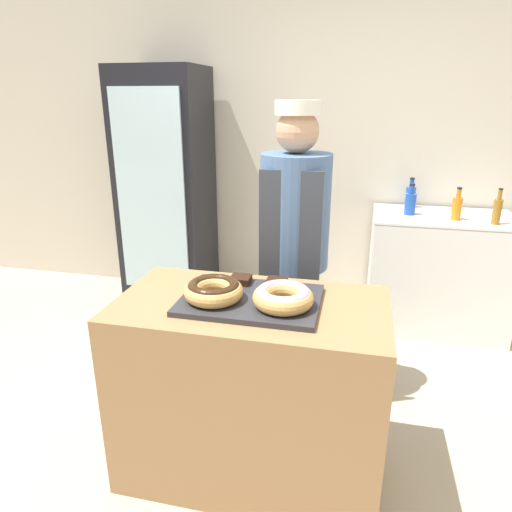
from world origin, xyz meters
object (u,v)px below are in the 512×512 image
Objects in this scene: baker_person at (294,253)px; brownie_back_left at (241,279)px; brownie_back_right at (277,283)px; serving_tray at (251,300)px; donut_chocolate_glaze at (214,290)px; beverage_fridge at (167,192)px; bottle_orange at (457,207)px; chest_freezer at (437,272)px; bottle_amber at (497,210)px; donut_light_glaze at (283,296)px; bottle_blue at (410,196)px; bottle_blue_b at (410,203)px.

brownie_back_left is at bearing -109.84° from baker_person.
brownie_back_left and brownie_back_right have the same top height.
donut_chocolate_glaze reaches higher than serving_tray.
beverage_fridge is 2.25m from bottle_orange.
brownie_back_left is 0.05× the size of baker_person.
brownie_back_right is at bearing -52.41° from beverage_fridge.
serving_tray reaches higher than chest_freezer.
bottle_amber is (1.44, 1.44, 0.07)m from brownie_back_left.
donut_light_glaze is 0.25× the size of chest_freezer.
baker_person is 1.67m from beverage_fridge.
bottle_blue is (0.82, 1.99, 0.09)m from serving_tray.
serving_tray is 0.17m from donut_chocolate_glaze.
brownie_back_left is at bearing 119.52° from serving_tray.
bottle_blue is at bearing 71.89° from donut_light_glaze.
bottle_amber is (0.25, -0.07, 0.01)m from bottle_orange.
bottle_amber is at bearing -15.48° from bottle_blue_b.
serving_tray is 6.45× the size of brownie_back_right.
beverage_fridge is 2.50m from bottle_amber.
brownie_back_right reaches higher than chest_freezer.
chest_freezer is 0.55m from bottle_orange.
bottle_blue_b is at bearing 65.41° from serving_tray.
bottle_amber reaches higher than bottle_orange.
donut_chocolate_glaze is 2.74× the size of brownie_back_right.
bottle_blue_b is (0.80, 1.74, 0.09)m from serving_tray.
bottle_amber is at bearing 53.80° from donut_light_glaze.
serving_tray is 2.53× the size of bottle_blue.
bottle_blue_b is (-0.55, 0.15, -0.01)m from bottle_amber.
bottle_amber is at bearing -36.95° from bottle_blue.
brownie_back_left is (0.06, 0.21, -0.03)m from donut_chocolate_glaze.
brownie_back_left is 0.39× the size of bottle_blue.
bottle_blue_b is (1.94, -0.01, 0.01)m from beverage_fridge.
brownie_back_left is 0.37× the size of bottle_amber.
baker_person is 1.43m from bottle_orange.
donut_chocolate_glaze is 1.09× the size of bottle_blue_b.
donut_light_glaze is 0.13× the size of beverage_fridge.
brownie_back_left is 1.92m from beverage_fridge.
bottle_amber is (1.26, 0.95, 0.09)m from baker_person.
brownie_back_left is 0.40× the size of bottle_blue_b.
beverage_fridge is at bearing -173.17° from bottle_blue.
baker_person is at bearing -122.67° from bottle_blue_b.
serving_tray is 6.45× the size of brownie_back_left.
beverage_fridge reaches higher than baker_person.
brownie_back_right is 0.05× the size of baker_person.
donut_light_glaze is 1.96m from bottle_orange.
brownie_back_left reaches higher than chest_freezer.
serving_tray is 2.35× the size of donut_light_glaze.
beverage_fridge is 7.86× the size of bottle_amber.
beverage_fridge is (-1.06, 1.60, 0.05)m from brownie_back_left.
brownie_back_right is at bearing 107.44° from donut_light_glaze.
chest_freezer is at bearing 4.26° from bottle_blue_b.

